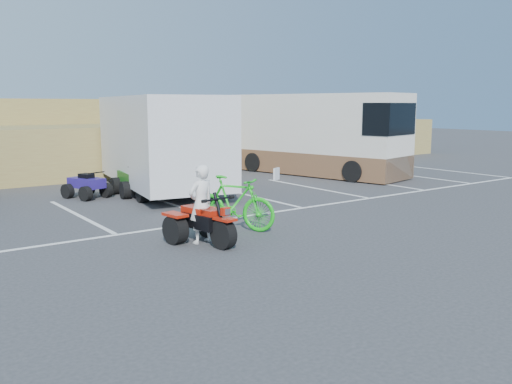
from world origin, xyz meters
TOP-DOWN VIEW (x-y plane):
  - ground at (0.00, 0.00)m, footprint 100.00×100.00m
  - parking_stripes at (0.87, 4.07)m, footprint 28.00×5.16m
  - grass_embankment at (0.00, 15.48)m, footprint 40.00×8.50m
  - red_trike_atv at (-1.49, 0.57)m, footprint 1.41×1.74m
  - rider at (-1.51, 0.72)m, footprint 0.65×0.47m
  - green_dirt_bike at (-0.29, 1.35)m, footprint 1.50×2.09m
  - cargo_trailer at (0.84, 7.32)m, footprint 3.73×7.01m
  - rv_motorhome at (7.90, 8.50)m, footprint 4.24×9.24m
  - quad_atv_blue at (-1.62, 7.55)m, footprint 1.34×1.54m
  - quad_atv_green at (-0.21, 7.17)m, footprint 1.31×1.66m

SIDE VIEW (x-z plane):
  - ground at x=0.00m, z-range 0.00..0.00m
  - red_trike_atv at x=-1.49m, z-range -0.52..0.52m
  - quad_atv_blue at x=-1.62m, z-range -0.42..0.42m
  - quad_atv_green at x=-0.21m, z-range -0.51..0.51m
  - parking_stripes at x=0.87m, z-range 0.00..0.01m
  - green_dirt_bike at x=-0.29m, z-range 0.00..1.24m
  - rider at x=-1.51m, z-range 0.00..1.64m
  - rv_motorhome at x=7.90m, z-range -0.21..3.01m
  - grass_embankment at x=0.00m, z-range -0.13..2.97m
  - cargo_trailer at x=0.84m, z-range 0.13..3.24m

